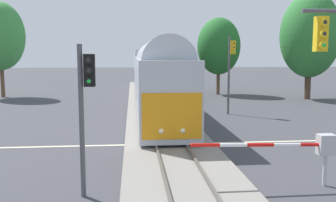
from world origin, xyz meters
TOP-DOWN VIEW (x-y plane):
  - ground_plane at (0.00, 0.00)m, footprint 220.00×220.00m
  - road_centre_stripe at (0.00, 0.00)m, footprint 44.00×0.20m
  - railway_track at (0.00, 0.00)m, footprint 4.40×80.00m
  - commuter_train at (0.00, 17.15)m, footprint 3.04×40.58m
  - crossing_gate_near at (4.25, -6.51)m, footprint 5.21×0.40m
  - traffic_signal_median at (-3.23, -6.75)m, footprint 0.53×0.38m
  - traffic_signal_far_side at (5.52, 9.01)m, footprint 0.53×0.38m
  - elm_centre_background at (7.79, 22.87)m, footprint 4.78×4.78m
  - pine_left_background at (-15.39, 22.30)m, footprint 4.99×4.99m
  - maple_right_background at (15.75, 17.66)m, footprint 5.82×5.82m

SIDE VIEW (x-z plane):
  - ground_plane at x=0.00m, z-range 0.00..0.00m
  - road_centre_stripe at x=0.00m, z-range 0.00..0.01m
  - railway_track at x=0.00m, z-range -0.06..0.26m
  - crossing_gate_near at x=4.25m, z-range 0.49..2.29m
  - commuter_train at x=0.00m, z-range 0.22..5.38m
  - traffic_signal_median at x=-3.23m, z-range 0.82..5.64m
  - traffic_signal_far_side at x=5.52m, z-range 0.98..6.78m
  - elm_centre_background at x=7.79m, z-range 1.11..9.63m
  - maple_right_background at x=15.75m, z-range 1.07..11.61m
  - pine_left_background at x=-15.39m, z-range 1.41..11.29m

